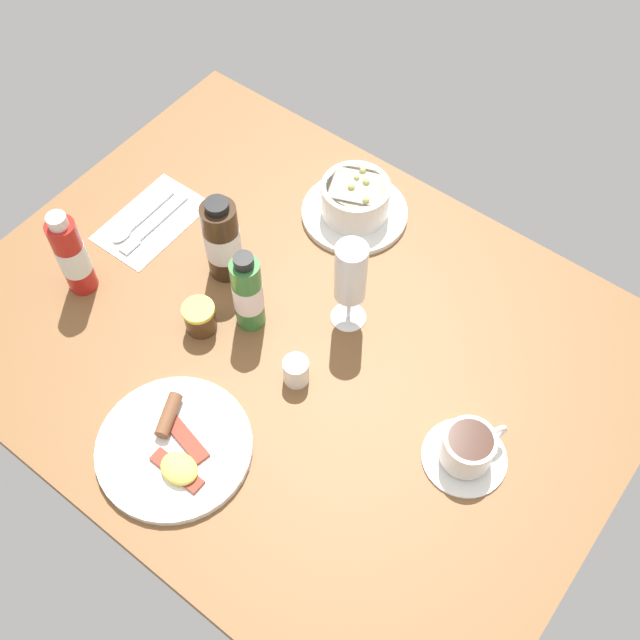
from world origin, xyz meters
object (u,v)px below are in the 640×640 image
(wine_glass, at_px, (351,276))
(sauce_bottle_red, at_px, (72,256))
(coffee_cup, at_px, (468,449))
(creamer_jug, at_px, (296,370))
(cutlery_setting, at_px, (150,222))
(porridge_bowl, at_px, (355,201))
(breakfast_plate, at_px, (175,448))
(sauce_bottle_green, at_px, (248,293))
(jam_jar, at_px, (200,318))
(sauce_bottle_brown, at_px, (222,240))

(wine_glass, bearing_deg, sauce_bottle_red, 28.88)
(coffee_cup, height_order, creamer_jug, coffee_cup)
(cutlery_setting, height_order, sauce_bottle_red, sauce_bottle_red)
(coffee_cup, bearing_deg, porridge_bowl, -34.81)
(coffee_cup, height_order, breakfast_plate, coffee_cup)
(coffee_cup, xyz_separation_m, sauce_bottle_green, (0.42, 0.00, 0.05))
(cutlery_setting, relative_size, breakfast_plate, 0.84)
(wine_glass, relative_size, jam_jar, 3.31)
(cutlery_setting, bearing_deg, sauce_bottle_brown, -178.36)
(wine_glass, xyz_separation_m, sauce_bottle_green, (0.13, 0.10, -0.04))
(sauce_bottle_green, bearing_deg, cutlery_setting, -9.97)
(jam_jar, xyz_separation_m, sauce_bottle_brown, (0.05, -0.12, 0.05))
(breakfast_plate, bearing_deg, coffee_cup, -144.17)
(creamer_jug, distance_m, breakfast_plate, 0.22)
(sauce_bottle_green, bearing_deg, jam_jar, 47.50)
(sauce_bottle_brown, xyz_separation_m, breakfast_plate, (-0.16, 0.31, -0.07))
(jam_jar, relative_size, breakfast_plate, 0.24)
(sauce_bottle_red, bearing_deg, sauce_bottle_green, -156.52)
(coffee_cup, distance_m, sauce_bottle_red, 0.71)
(creamer_jug, relative_size, breakfast_plate, 0.23)
(sauce_bottle_red, bearing_deg, creamer_jug, -169.14)
(wine_glass, bearing_deg, sauce_bottle_green, 38.88)
(cutlery_setting, relative_size, sauce_bottle_brown, 1.16)
(wine_glass, bearing_deg, porridge_bowl, -56.63)
(creamer_jug, distance_m, wine_glass, 0.17)
(sauce_bottle_brown, bearing_deg, sauce_bottle_red, 45.15)
(coffee_cup, distance_m, creamer_jug, 0.29)
(sauce_bottle_red, bearing_deg, cutlery_setting, -87.26)
(sauce_bottle_brown, bearing_deg, coffee_cup, 174.37)
(coffee_cup, bearing_deg, creamer_jug, 9.19)
(creamer_jug, distance_m, sauce_bottle_brown, 0.26)
(wine_glass, bearing_deg, jam_jar, 41.78)
(jam_jar, bearing_deg, sauce_bottle_brown, -68.46)
(coffee_cup, height_order, sauce_bottle_red, sauce_bottle_red)
(cutlery_setting, xyz_separation_m, wine_glass, (-0.41, -0.05, 0.11))
(coffee_cup, bearing_deg, wine_glass, -18.81)
(sauce_bottle_brown, bearing_deg, jam_jar, 111.54)
(porridge_bowl, relative_size, breakfast_plate, 0.82)
(breakfast_plate, bearing_deg, cutlery_setting, -41.04)
(sauce_bottle_brown, bearing_deg, creamer_jug, 157.22)
(creamer_jug, xyz_separation_m, wine_glass, (0.00, -0.14, 0.09))
(cutlery_setting, distance_m, sauce_bottle_red, 0.19)
(wine_glass, relative_size, breakfast_plate, 0.78)
(sauce_bottle_brown, height_order, breakfast_plate, sauce_bottle_brown)
(cutlery_setting, height_order, wine_glass, wine_glass)
(creamer_jug, bearing_deg, breakfast_plate, 72.02)
(cutlery_setting, xyz_separation_m, sauce_bottle_green, (-0.28, 0.05, 0.08))
(porridge_bowl, relative_size, creamer_jug, 3.54)
(porridge_bowl, distance_m, sauce_bottle_green, 0.29)
(porridge_bowl, xyz_separation_m, cutlery_setting, (0.29, 0.24, -0.03))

